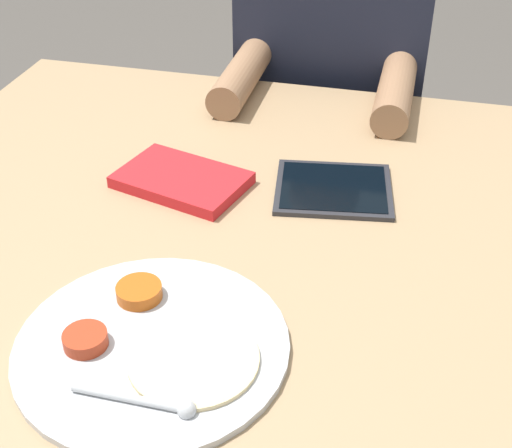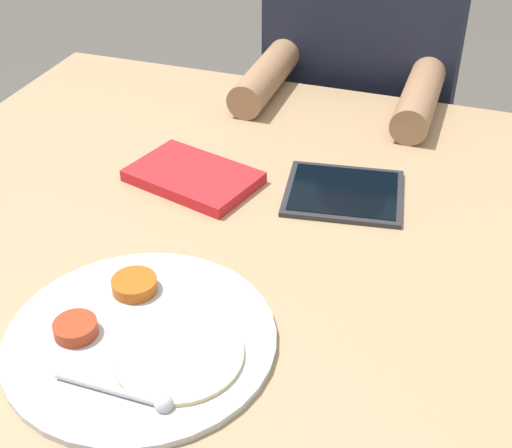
{
  "view_description": "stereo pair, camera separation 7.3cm",
  "coord_description": "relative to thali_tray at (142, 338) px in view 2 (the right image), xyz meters",
  "views": [
    {
      "loc": [
        0.3,
        -0.86,
        1.34
      ],
      "look_at": [
        0.1,
        -0.08,
        0.78
      ],
      "focal_mm": 50.0,
      "sensor_mm": 36.0,
      "label": 1
    },
    {
      "loc": [
        0.37,
        -0.84,
        1.34
      ],
      "look_at": [
        0.1,
        -0.08,
        0.78
      ],
      "focal_mm": 50.0,
      "sensor_mm": 36.0,
      "label": 2
    }
  ],
  "objects": [
    {
      "name": "red_notebook",
      "position": [
        -0.09,
        0.37,
        0.0
      ],
      "size": [
        0.23,
        0.18,
        0.02
      ],
      "color": "silver",
      "rests_on": "dining_table"
    },
    {
      "name": "thali_tray",
      "position": [
        0.0,
        0.0,
        0.0
      ],
      "size": [
        0.34,
        0.34,
        0.03
      ],
      "color": "#B7BABF",
      "rests_on": "dining_table"
    },
    {
      "name": "tablet_device",
      "position": [
        0.16,
        0.41,
        -0.0
      ],
      "size": [
        0.21,
        0.19,
        0.01
      ],
      "color": "#28282D",
      "rests_on": "dining_table"
    },
    {
      "name": "person_diner",
      "position": [
        0.07,
        0.97,
        -0.17
      ],
      "size": [
        0.42,
        0.47,
        1.19
      ],
      "color": "black",
      "rests_on": "ground_plane"
    },
    {
      "name": "dining_table",
      "position": [
        -0.03,
        0.28,
        -0.37
      ],
      "size": [
        1.1,
        1.06,
        0.72
      ],
      "color": "#9E7F5B",
      "rests_on": "ground_plane"
    }
  ]
}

